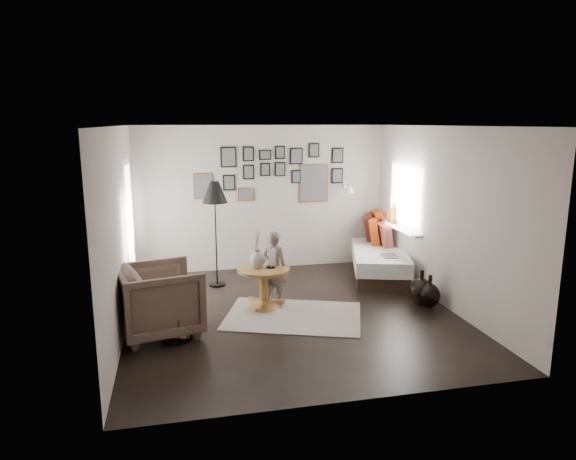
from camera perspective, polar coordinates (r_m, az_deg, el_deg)
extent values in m
plane|color=black|center=(7.35, 0.47, -9.23)|extent=(4.80, 4.80, 0.00)
plane|color=#A2978E|center=(9.31, -2.84, 3.54)|extent=(4.50, 0.00, 4.50)
plane|color=#A2978E|center=(4.74, 7.04, -4.71)|extent=(4.50, 0.00, 4.50)
plane|color=#A2978E|center=(6.85, -18.18, -0.06)|extent=(0.00, 4.80, 4.80)
plane|color=#A2978E|center=(7.80, 16.82, 1.42)|extent=(0.00, 4.80, 4.80)
plane|color=white|center=(6.86, 0.51, 11.49)|extent=(4.80, 4.80, 0.00)
plane|color=white|center=(8.07, -17.17, -0.07)|extent=(0.00, 2.14, 2.14)
plane|color=white|center=(8.07, -17.17, -0.07)|extent=(0.00, 1.88, 1.88)
plane|color=white|center=(8.07, -17.17, -0.07)|extent=(0.00, 1.93, 1.93)
plane|color=white|center=(8.82, 13.01, 3.78)|extent=(0.00, 1.30, 1.30)
plane|color=white|center=(8.82, 13.01, 3.78)|extent=(0.00, 1.14, 1.14)
cube|color=white|center=(8.89, 12.49, 0.13)|extent=(0.15, 1.32, 0.04)
cylinder|color=#8C4C14|center=(9.17, 11.62, 1.54)|extent=(0.10, 0.10, 0.28)
cylinder|color=#8C4C14|center=(9.33, 11.19, 1.55)|extent=(0.08, 0.08, 0.22)
cube|color=brown|center=(9.14, -9.36, 4.83)|extent=(0.35, 0.03, 0.45)
cube|color=black|center=(9.13, -9.36, 4.82)|extent=(0.30, 0.01, 0.40)
cube|color=black|center=(9.13, -6.62, 8.05)|extent=(0.28, 0.03, 0.36)
cube|color=black|center=(9.11, -6.61, 8.05)|extent=(0.23, 0.01, 0.31)
cube|color=black|center=(9.17, -6.56, 5.25)|extent=(0.22, 0.03, 0.28)
cube|color=black|center=(9.16, -6.54, 5.24)|extent=(0.17, 0.01, 0.23)
cube|color=black|center=(9.17, -4.43, 8.43)|extent=(0.20, 0.03, 0.26)
cube|color=black|center=(9.15, -4.42, 8.42)|extent=(0.15, 0.01, 0.21)
cube|color=black|center=(9.20, -4.40, 6.44)|extent=(0.20, 0.03, 0.26)
cube|color=black|center=(9.18, -4.38, 6.43)|extent=(0.15, 0.01, 0.21)
cube|color=black|center=(9.22, -2.57, 8.34)|extent=(0.22, 0.03, 0.18)
cube|color=black|center=(9.20, -2.55, 8.34)|extent=(0.17, 0.01, 0.13)
cube|color=black|center=(9.24, -2.55, 6.73)|extent=(0.18, 0.03, 0.24)
cube|color=black|center=(9.22, -2.53, 6.72)|extent=(0.13, 0.01, 0.19)
cube|color=black|center=(9.27, -0.91, 8.62)|extent=(0.18, 0.03, 0.24)
cube|color=black|center=(9.25, -0.88, 8.61)|extent=(0.13, 0.01, 0.19)
cube|color=black|center=(9.29, -0.90, 6.77)|extent=(0.20, 0.03, 0.26)
cube|color=black|center=(9.27, -0.88, 6.76)|extent=(0.15, 0.01, 0.21)
cube|color=black|center=(9.34, 0.92, 8.21)|extent=(0.24, 0.03, 0.30)
cube|color=black|center=(9.32, 0.94, 8.21)|extent=(0.19, 0.01, 0.25)
cube|color=black|center=(9.37, 0.91, 5.95)|extent=(0.18, 0.03, 0.24)
cube|color=black|center=(9.35, 0.94, 5.94)|extent=(0.13, 0.01, 0.19)
cube|color=brown|center=(9.46, 2.86, 5.21)|extent=(0.55, 0.03, 0.70)
cube|color=black|center=(9.45, 2.89, 5.20)|extent=(0.50, 0.01, 0.65)
cube|color=black|center=(9.41, 2.90, 8.84)|extent=(0.20, 0.03, 0.26)
cube|color=black|center=(9.40, 2.93, 8.83)|extent=(0.15, 0.01, 0.21)
cube|color=black|center=(9.55, 5.52, 8.24)|extent=(0.22, 0.03, 0.28)
cube|color=black|center=(9.53, 5.56, 8.23)|extent=(0.17, 0.01, 0.23)
cube|color=black|center=(9.58, 5.48, 6.03)|extent=(0.22, 0.03, 0.28)
cube|color=black|center=(9.56, 5.51, 6.02)|extent=(0.17, 0.01, 0.23)
cube|color=brown|center=(9.24, -4.67, 3.96)|extent=(0.30, 0.03, 0.24)
cube|color=black|center=(9.22, -4.65, 3.94)|extent=(0.25, 0.01, 0.19)
cube|color=white|center=(9.63, 6.34, 4.97)|extent=(0.06, 0.04, 0.10)
cylinder|color=white|center=(9.52, 6.57, 5.00)|extent=(0.02, 0.24, 0.02)
cone|color=white|center=(9.40, 6.82, 4.54)|extent=(0.18, 0.18, 0.14)
cube|color=silver|center=(7.24, 0.59, -9.52)|extent=(2.18, 1.84, 0.01)
cone|color=brown|center=(7.57, -2.70, -8.17)|extent=(0.56, 0.56, 0.11)
cylinder|color=brown|center=(7.48, -2.72, -6.37)|extent=(0.12, 0.12, 0.43)
cylinder|color=brown|center=(7.40, -2.74, -4.40)|extent=(0.76, 0.76, 0.04)
ellipsoid|color=black|center=(7.37, -3.39, -3.34)|extent=(0.22, 0.22, 0.24)
cylinder|color=black|center=(7.34, -3.41, -2.28)|extent=(0.06, 0.06, 0.04)
cylinder|color=black|center=(7.41, -1.91, -4.11)|extent=(0.13, 0.13, 0.02)
cube|color=black|center=(9.26, 10.04, -4.17)|extent=(1.40, 2.16, 0.23)
cube|color=beige|center=(9.20, 10.09, -2.78)|extent=(1.47, 2.23, 0.25)
cube|color=#A33309|center=(9.86, 8.47, 0.59)|extent=(0.34, 0.62, 0.59)
cube|color=black|center=(9.72, 7.87, 0.25)|extent=(0.42, 0.58, 0.52)
cube|color=maroon|center=(9.67, 9.74, 0.06)|extent=(0.24, 0.51, 0.50)
cube|color=#A33309|center=(9.46, 8.89, -0.24)|extent=(0.39, 0.53, 0.48)
cube|color=maroon|center=(9.36, 10.26, -0.55)|extent=(0.26, 0.46, 0.44)
cube|color=black|center=(8.66, 11.20, -2.83)|extent=(0.27, 0.34, 0.02)
imported|color=brown|center=(6.73, -14.03, -7.56)|extent=(1.18, 1.16, 0.90)
cube|color=white|center=(6.76, -13.78, -7.16)|extent=(0.48, 0.49, 0.18)
cylinder|color=black|center=(8.62, -7.85, -6.01)|extent=(0.27, 0.27, 0.03)
cylinder|color=black|center=(8.42, -8.00, -1.12)|extent=(0.02, 0.02, 1.54)
cone|color=black|center=(8.28, -8.15, 4.19)|extent=(0.40, 0.40, 0.35)
cube|color=black|center=(6.60, -12.30, -10.16)|extent=(0.26, 0.14, 0.34)
cube|color=white|center=(6.58, -12.00, -10.22)|extent=(0.26, 0.17, 0.34)
ellipsoid|color=black|center=(7.85, 14.56, -6.65)|extent=(0.36, 0.36, 0.41)
cylinder|color=black|center=(7.77, 14.67, -4.77)|extent=(0.06, 0.06, 0.13)
ellipsoid|color=black|center=(7.78, 15.43, -7.03)|extent=(0.32, 0.32, 0.36)
cylinder|color=black|center=(7.71, 15.53, -5.31)|extent=(0.06, 0.06, 0.13)
imported|color=#63544E|center=(7.58, -1.53, -4.19)|extent=(0.47, 0.47, 1.10)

